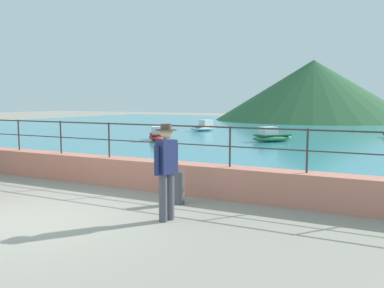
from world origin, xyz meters
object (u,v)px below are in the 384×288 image
at_px(bollard, 179,188).
at_px(boat_0, 158,135).
at_px(boat_1, 272,136).
at_px(person_walking, 166,167).
at_px(boat_4, 204,127).

distance_m(bollard, boat_0, 13.19).
bearing_deg(boat_1, boat_0, -157.92).
xyz_separation_m(boat_0, boat_1, (5.51, 2.23, 0.00)).
relative_size(person_walking, boat_0, 0.73).
relative_size(boat_0, boat_1, 1.02).
height_order(person_walking, boat_1, person_walking).
bearing_deg(bollard, boat_1, 98.04).
distance_m(person_walking, bollard, 1.37).
relative_size(bollard, boat_4, 0.28).
distance_m(boat_0, boat_1, 5.94).
bearing_deg(boat_0, bollard, -56.04).
distance_m(boat_1, boat_4, 8.27).
relative_size(person_walking, boat_1, 0.75).
xyz_separation_m(boat_0, boat_4, (-0.88, 7.49, 0.00)).
distance_m(bollard, boat_4, 20.19).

